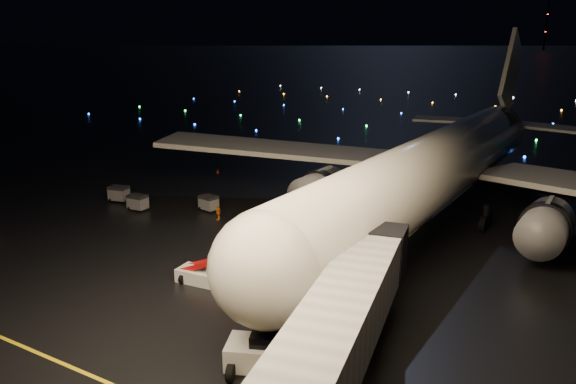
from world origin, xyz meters
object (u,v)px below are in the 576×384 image
at_px(airliner, 449,125).
at_px(baggage_cart_1, 138,202).
at_px(crew_c, 218,213).
at_px(belt_loader, 206,263).
at_px(baggage_cart_0, 209,203).
at_px(pushback_tug, 267,350).
at_px(baggage_cart_2, 119,194).

xyz_separation_m(airliner, baggage_cart_1, (-28.44, -14.07, -8.55)).
relative_size(airliner, crew_c, 41.99).
height_order(belt_loader, crew_c, belt_loader).
xyz_separation_m(airliner, baggage_cart_0, (-21.85, -10.44, -8.57)).
xyz_separation_m(crew_c, baggage_cart_1, (-9.42, -1.56, 0.03)).
distance_m(baggage_cart_0, baggage_cart_1, 7.52).
bearing_deg(crew_c, baggage_cart_0, -138.87).
distance_m(pushback_tug, baggage_cart_0, 29.88).
bearing_deg(belt_loader, baggage_cart_2, 146.05).
xyz_separation_m(belt_loader, baggage_cart_1, (-17.67, 10.77, -0.79)).
bearing_deg(airliner, belt_loader, -111.33).
height_order(crew_c, baggage_cart_2, baggage_cart_2).
height_order(airliner, belt_loader, airliner).
distance_m(crew_c, baggage_cart_0, 3.50).
height_order(pushback_tug, baggage_cart_2, pushback_tug).
distance_m(belt_loader, crew_c, 14.87).
relative_size(baggage_cart_0, baggage_cart_1, 0.98).
height_order(crew_c, baggage_cart_0, baggage_cart_0).
distance_m(baggage_cart_0, baggage_cart_2, 10.98).
xyz_separation_m(pushback_tug, baggage_cart_1, (-27.43, 17.79, -0.24)).
bearing_deg(baggage_cart_2, baggage_cart_1, -28.83).
bearing_deg(baggage_cart_0, crew_c, -25.02).
relative_size(crew_c, baggage_cart_1, 0.82).
relative_size(pushback_tug, baggage_cart_1, 2.30).
xyz_separation_m(belt_loader, crew_c, (-8.25, 12.34, -0.82)).
bearing_deg(crew_c, belt_loader, 20.98).
relative_size(airliner, baggage_cart_0, 35.20).
xyz_separation_m(pushback_tug, baggage_cart_2, (-31.57, 19.08, -0.20)).
bearing_deg(crew_c, pushback_tug, 30.14).
xyz_separation_m(airliner, pushback_tug, (-1.01, -31.85, -8.31)).
relative_size(belt_loader, crew_c, 4.21).
distance_m(pushback_tug, baggage_cart_1, 32.69).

